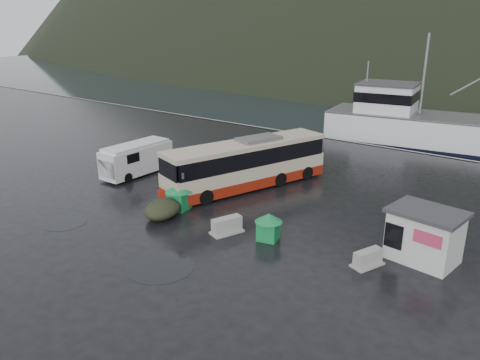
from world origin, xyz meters
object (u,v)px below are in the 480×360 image
Objects in this scene: dome_tent at (163,217)px; ticket_kiosk at (421,260)px; waste_bin_left at (179,209)px; fishing_trawler at (452,139)px; coach_bus at (247,187)px; white_van at (138,174)px; jersey_barrier_a at (227,233)px; jersey_barrier_b at (367,266)px; waste_bin_right at (268,239)px.

dome_tent is 13.45m from ticket_kiosk.
fishing_trawler is at bearing 73.53° from waste_bin_left.
coach_bus is 8.15m from white_van.
ticket_kiosk is 1.86× the size of jersey_barrier_a.
white_van is 7.45m from waste_bin_left.
fishing_trawler is at bearing 96.63° from jersey_barrier_b.
coach_bus is at bearing 118.10° from jersey_barrier_a.
coach_bus reaches higher than jersey_barrier_b.
coach_bus is 0.43× the size of fishing_trawler.
fishing_trawler reaches higher than dome_tent.
fishing_trawler is at bearing 58.09° from white_van.
waste_bin_left is 28.70m from fishing_trawler.
jersey_barrier_a is (3.32, -6.22, 0.00)m from coach_bus.
coach_bus reaches higher than ticket_kiosk.
coach_bus reaches higher than waste_bin_right.
ticket_kiosk is at bearing 20.11° from waste_bin_right.
white_van is 3.52× the size of waste_bin_left.
waste_bin_right is at bearing -174.68° from jersey_barrier_b.
coach_bus reaches higher than dome_tent.
dome_tent is 11.30m from jersey_barrier_b.
dome_tent is 30.04m from fishing_trawler.
fishing_trawler is at bearing 74.55° from dome_tent.
jersey_barrier_b is 0.06× the size of fishing_trawler.
white_van is at bearing 161.39° from jersey_barrier_a.
coach_bus is 4.59× the size of dome_tent.
waste_bin_right is (5.43, -5.56, 0.00)m from coach_bus.
waste_bin_left is at bearing -23.31° from white_van.
coach_bus is 7.77m from waste_bin_right.
dome_tent is 0.09× the size of fishing_trawler.
white_van is at bearing -129.74° from fishing_trawler.
coach_bus reaches higher than jersey_barrier_a.
fishing_trawler is at bearing 82.11° from jersey_barrier_a.
coach_bus is 11.60m from jersey_barrier_b.
coach_bus is at bearing 80.61° from waste_bin_left.
ticket_kiosk is at bearing -87.36° from fishing_trawler.
jersey_barrier_a is (4.21, -0.85, 0.00)m from waste_bin_left.
white_van reaches higher than dome_tent.
waste_bin_right is 0.55× the size of dome_tent.
jersey_barrier_a is at bearing 8.18° from dome_tent.
jersey_barrier_b is at bearing -8.17° from coach_bus.
dome_tent is at bearing -84.62° from waste_bin_left.
jersey_barrier_b is at bearing 1.39° from waste_bin_left.
waste_bin_left is 13.25m from ticket_kiosk.
ticket_kiosk reaches higher than waste_bin_left.
fishing_trawler is (-4.92, 25.24, 0.00)m from ticket_kiosk.
white_van is 8.23m from dome_tent.
jersey_barrier_a is at bearing -19.17° from white_van.
waste_bin_left is at bearing -162.37° from ticket_kiosk.
jersey_barrier_b is (4.99, 0.46, 0.00)m from waste_bin_right.
dome_tent is at bearing -78.43° from coach_bus.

